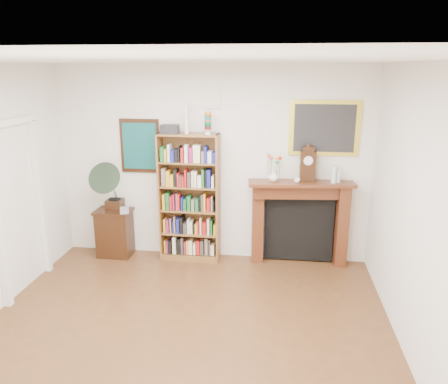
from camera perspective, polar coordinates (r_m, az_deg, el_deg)
name	(u,v)px	position (r m, az deg, el deg)	size (l,w,h in m)	color
room	(170,224)	(3.93, -7.11, -4.19)	(4.51, 5.01, 2.81)	#4E3217
door_casing	(18,193)	(5.91, -25.29, -0.16)	(0.08, 1.02, 2.17)	white
teal_poster	(140,146)	(6.46, -10.91, 5.93)	(0.58, 0.04, 0.78)	black
small_picture	(211,97)	(6.14, -1.67, 12.27)	(0.26, 0.04, 0.30)	white
gilt_painting	(324,128)	(6.13, 12.97, 8.12)	(0.95, 0.04, 0.75)	gold
bookshelf	(189,191)	(6.26, -4.54, 0.14)	(0.86, 0.32, 2.15)	brown
side_cabinet	(115,233)	(6.77, -14.08, -5.19)	(0.53, 0.38, 0.72)	black
fireplace	(299,215)	(6.31, 9.83, -2.93)	(1.48, 0.48, 1.23)	#491B11
gramophone	(110,183)	(6.47, -14.67, 1.11)	(0.46, 0.57, 0.75)	black
cd_stack	(125,210)	(6.47, -12.87, -2.34)	(0.12, 0.12, 0.08)	#B4B5C1
mantel_clock	(308,165)	(6.08, 10.88, 3.50)	(0.22, 0.14, 0.49)	black
flower_vase	(274,176)	(6.07, 6.50, 2.10)	(0.14, 0.14, 0.15)	white
teacup	(297,180)	(6.04, 9.54, 1.51)	(0.08, 0.08, 0.06)	white
bottle_left	(334,174)	(6.10, 14.16, 2.24)	(0.07, 0.07, 0.24)	silver
bottle_right	(338,175)	(6.15, 14.69, 2.11)	(0.06, 0.06, 0.20)	silver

